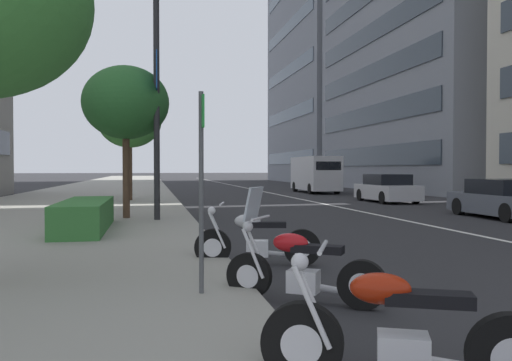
{
  "coord_description": "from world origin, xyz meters",
  "views": [
    {
      "loc": [
        -3.93,
        8.12,
        1.7
      ],
      "look_at": [
        15.33,
        4.24,
        1.25
      ],
      "focal_mm": 36.73,
      "sensor_mm": 36.0,
      "label": 1
    }
  ],
  "objects_px": {
    "motorcycle_by_sign_pole": "(256,242)",
    "car_mid_block_traffic": "(387,189)",
    "motorcycle_far_end_row": "(300,269)",
    "street_tree_by_lamp_post": "(130,121)",
    "car_far_down_avenue": "(504,200)",
    "street_tree_far_plaza": "(126,103)",
    "motorcycle_under_tarp": "(400,337)",
    "parking_sign_by_curb": "(201,172)",
    "street_lamp_with_banners": "(165,51)",
    "delivery_van_ahead": "(315,174)"
  },
  "relations": [
    {
      "from": "motorcycle_far_end_row",
      "to": "street_tree_by_lamp_post",
      "type": "distance_m",
      "value": 20.53
    },
    {
      "from": "motorcycle_by_sign_pole",
      "to": "street_lamp_with_banners",
      "type": "distance_m",
      "value": 8.72
    },
    {
      "from": "street_lamp_with_banners",
      "to": "street_tree_far_plaza",
      "type": "bearing_deg",
      "value": 56.28
    },
    {
      "from": "street_tree_far_plaza",
      "to": "car_mid_block_traffic",
      "type": "bearing_deg",
      "value": -58.26
    },
    {
      "from": "motorcycle_far_end_row",
      "to": "motorcycle_by_sign_pole",
      "type": "xyz_separation_m",
      "value": [
        2.61,
        0.04,
        -0.01
      ]
    },
    {
      "from": "car_far_down_avenue",
      "to": "motorcycle_under_tarp",
      "type": "bearing_deg",
      "value": 143.05
    },
    {
      "from": "car_mid_block_traffic",
      "to": "motorcycle_far_end_row",
      "type": "bearing_deg",
      "value": 151.89
    },
    {
      "from": "delivery_van_ahead",
      "to": "parking_sign_by_curb",
      "type": "height_order",
      "value": "parking_sign_by_curb"
    },
    {
      "from": "motorcycle_by_sign_pole",
      "to": "street_tree_far_plaza",
      "type": "height_order",
      "value": "street_tree_far_plaza"
    },
    {
      "from": "car_far_down_avenue",
      "to": "street_tree_far_plaza",
      "type": "bearing_deg",
      "value": 87.65
    },
    {
      "from": "motorcycle_by_sign_pole",
      "to": "street_tree_by_lamp_post",
      "type": "xyz_separation_m",
      "value": [
        17.41,
        2.79,
        3.59
      ]
    },
    {
      "from": "car_mid_block_traffic",
      "to": "parking_sign_by_curb",
      "type": "relative_size",
      "value": 1.7
    },
    {
      "from": "motorcycle_far_end_row",
      "to": "car_far_down_avenue",
      "type": "bearing_deg",
      "value": -103.64
    },
    {
      "from": "motorcycle_under_tarp",
      "to": "motorcycle_far_end_row",
      "type": "distance_m",
      "value": 2.67
    },
    {
      "from": "motorcycle_by_sign_pole",
      "to": "street_tree_by_lamp_post",
      "type": "distance_m",
      "value": 17.99
    },
    {
      "from": "motorcycle_far_end_row",
      "to": "car_mid_block_traffic",
      "type": "xyz_separation_m",
      "value": [
        18.25,
        -9.85,
        0.23
      ]
    },
    {
      "from": "parking_sign_by_curb",
      "to": "street_lamp_with_banners",
      "type": "relative_size",
      "value": 0.29
    },
    {
      "from": "motorcycle_by_sign_pole",
      "to": "street_lamp_with_banners",
      "type": "relative_size",
      "value": 0.25
    },
    {
      "from": "motorcycle_under_tarp",
      "to": "delivery_van_ahead",
      "type": "height_order",
      "value": "delivery_van_ahead"
    },
    {
      "from": "motorcycle_far_end_row",
      "to": "street_lamp_with_banners",
      "type": "bearing_deg",
      "value": -49.07
    },
    {
      "from": "car_mid_block_traffic",
      "to": "motorcycle_by_sign_pole",
      "type": "bearing_deg",
      "value": 147.95
    },
    {
      "from": "parking_sign_by_curb",
      "to": "street_tree_by_lamp_post",
      "type": "bearing_deg",
      "value": 4.64
    },
    {
      "from": "parking_sign_by_curb",
      "to": "motorcycle_by_sign_pole",
      "type": "bearing_deg",
      "value": -25.76
    },
    {
      "from": "motorcycle_under_tarp",
      "to": "car_far_down_avenue",
      "type": "bearing_deg",
      "value": -105.94
    },
    {
      "from": "car_mid_block_traffic",
      "to": "parking_sign_by_curb",
      "type": "xyz_separation_m",
      "value": [
        -18.08,
        11.07,
        0.99
      ]
    },
    {
      "from": "motorcycle_under_tarp",
      "to": "street_tree_far_plaza",
      "type": "bearing_deg",
      "value": -55.44
    },
    {
      "from": "street_lamp_with_banners",
      "to": "street_tree_far_plaza",
      "type": "height_order",
      "value": "street_lamp_with_banners"
    },
    {
      "from": "motorcycle_far_end_row",
      "to": "motorcycle_under_tarp",
      "type": "bearing_deg",
      "value": 122.98
    },
    {
      "from": "motorcycle_by_sign_pole",
      "to": "street_tree_far_plaza",
      "type": "relative_size",
      "value": 0.46
    },
    {
      "from": "car_mid_block_traffic",
      "to": "delivery_van_ahead",
      "type": "xyz_separation_m",
      "value": [
        10.53,
        0.4,
        0.68
      ]
    },
    {
      "from": "car_far_down_avenue",
      "to": "street_lamp_with_banners",
      "type": "distance_m",
      "value": 12.28
    },
    {
      "from": "car_far_down_avenue",
      "to": "street_tree_by_lamp_post",
      "type": "bearing_deg",
      "value": 53.1
    },
    {
      "from": "car_mid_block_traffic",
      "to": "street_tree_far_plaza",
      "type": "relative_size",
      "value": 0.89
    },
    {
      "from": "delivery_van_ahead",
      "to": "street_tree_far_plaza",
      "type": "bearing_deg",
      "value": 147.63
    },
    {
      "from": "motorcycle_under_tarp",
      "to": "motorcycle_by_sign_pole",
      "type": "distance_m",
      "value": 5.27
    },
    {
      "from": "motorcycle_under_tarp",
      "to": "parking_sign_by_curb",
      "type": "distance_m",
      "value": 3.32
    },
    {
      "from": "car_mid_block_traffic",
      "to": "street_lamp_with_banners",
      "type": "bearing_deg",
      "value": 127.32
    },
    {
      "from": "car_mid_block_traffic",
      "to": "street_lamp_with_banners",
      "type": "distance_m",
      "value": 14.81
    },
    {
      "from": "car_mid_block_traffic",
      "to": "street_tree_by_lamp_post",
      "type": "distance_m",
      "value": 13.23
    },
    {
      "from": "car_mid_block_traffic",
      "to": "street_tree_far_plaza",
      "type": "height_order",
      "value": "street_tree_far_plaza"
    },
    {
      "from": "motorcycle_by_sign_pole",
      "to": "parking_sign_by_curb",
      "type": "bearing_deg",
      "value": 77.38
    },
    {
      "from": "motorcycle_under_tarp",
      "to": "parking_sign_by_curb",
      "type": "height_order",
      "value": "parking_sign_by_curb"
    },
    {
      "from": "street_lamp_with_banners",
      "to": "delivery_van_ahead",
      "type": "bearing_deg",
      "value": -29.69
    },
    {
      "from": "motorcycle_under_tarp",
      "to": "motorcycle_by_sign_pole",
      "type": "xyz_separation_m",
      "value": [
        5.27,
        0.05,
        -0.0
      ]
    },
    {
      "from": "car_mid_block_traffic",
      "to": "street_tree_by_lamp_post",
      "type": "height_order",
      "value": "street_tree_by_lamp_post"
    },
    {
      "from": "motorcycle_far_end_row",
      "to": "car_mid_block_traffic",
      "type": "bearing_deg",
      "value": -85.55
    },
    {
      "from": "motorcycle_by_sign_pole",
      "to": "car_mid_block_traffic",
      "type": "height_order",
      "value": "car_mid_block_traffic"
    },
    {
      "from": "motorcycle_by_sign_pole",
      "to": "car_mid_block_traffic",
      "type": "xyz_separation_m",
      "value": [
        15.64,
        -9.89,
        0.24
      ]
    },
    {
      "from": "motorcycle_by_sign_pole",
      "to": "parking_sign_by_curb",
      "type": "xyz_separation_m",
      "value": [
        -2.44,
        1.18,
        1.23
      ]
    },
    {
      "from": "street_tree_by_lamp_post",
      "to": "car_mid_block_traffic",
      "type": "bearing_deg",
      "value": -97.92
    }
  ]
}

